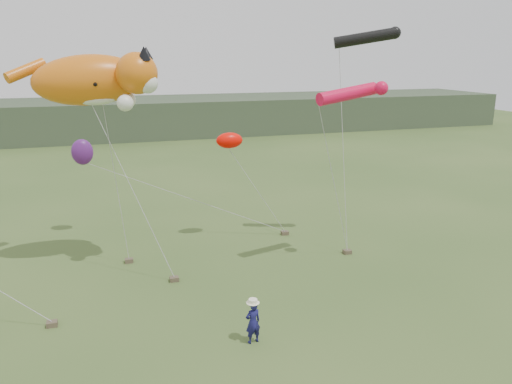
{
  "coord_description": "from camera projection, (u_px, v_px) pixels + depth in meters",
  "views": [
    {
      "loc": [
        -4.51,
        -14.22,
        8.84
      ],
      "look_at": [
        0.92,
        3.0,
        3.89
      ],
      "focal_mm": 35.0,
      "sensor_mm": 36.0,
      "label": 1
    }
  ],
  "objects": [
    {
      "name": "festival_attendant",
      "position": [
        253.0,
        322.0,
        15.73
      ],
      "size": [
        0.58,
        0.44,
        1.42
      ],
      "primitive_type": "imported",
      "rotation": [
        0.0,
        0.0,
        3.34
      ],
      "color": "#16154F",
      "rests_on": "ground"
    },
    {
      "name": "headland",
      "position": [
        111.0,
        119.0,
        56.42
      ],
      "size": [
        90.0,
        13.0,
        4.0
      ],
      "color": "#2D3D28",
      "rests_on": "ground"
    },
    {
      "name": "tube_kites",
      "position": [
        362.0,
        64.0,
        20.84
      ],
      "size": [
        4.94,
        3.96,
        3.12
      ],
      "color": "black",
      "rests_on": "ground"
    },
    {
      "name": "sandbag_anchors",
      "position": [
        209.0,
        265.0,
        21.51
      ],
      "size": [
        12.88,
        6.29,
        0.18
      ],
      "color": "brown",
      "rests_on": "ground"
    },
    {
      "name": "misc_kites",
      "position": [
        145.0,
        147.0,
        23.99
      ],
      "size": [
        7.86,
        3.53,
        1.69
      ],
      "color": "#FF0A01",
      "rests_on": "ground"
    },
    {
      "name": "fish_kite",
      "position": [
        75.0,
        80.0,
        19.22
      ],
      "size": [
        2.36,
        1.56,
        1.22
      ],
      "color": "yellow",
      "rests_on": "ground"
    },
    {
      "name": "ground",
      "position": [
        257.0,
        328.0,
        16.73
      ],
      "size": [
        120.0,
        120.0,
        0.0
      ],
      "primitive_type": "plane",
      "color": "#385123",
      "rests_on": "ground"
    },
    {
      "name": "cat_kite",
      "position": [
        99.0,
        79.0,
        19.55
      ],
      "size": [
        5.77,
        3.08,
        2.46
      ],
      "color": "orange",
      "rests_on": "ground"
    }
  ]
}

